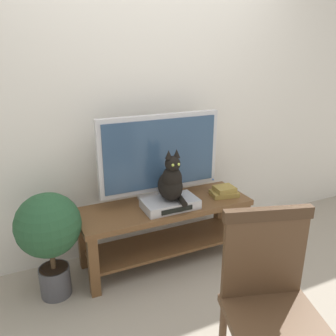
{
  "coord_description": "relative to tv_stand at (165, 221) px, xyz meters",
  "views": [
    {
      "loc": [
        -1.04,
        -1.65,
        1.7
      ],
      "look_at": [
        -0.02,
        0.58,
        0.84
      ],
      "focal_mm": 36.31,
      "sensor_mm": 36.0,
      "label": 1
    }
  ],
  "objects": [
    {
      "name": "tv_stand",
      "position": [
        0.0,
        0.0,
        0.0
      ],
      "size": [
        1.4,
        0.48,
        0.52
      ],
      "color": "brown",
      "rests_on": "ground"
    },
    {
      "name": "potted_plant",
      "position": [
        -0.91,
        -0.06,
        0.15
      ],
      "size": [
        0.45,
        0.45,
        0.79
      ],
      "color": "#47474C",
      "rests_on": "ground"
    },
    {
      "name": "wooden_chair",
      "position": [
        -0.03,
        -1.27,
        0.21
      ],
      "size": [
        0.55,
        0.55,
        1.0
      ],
      "color": "#513823",
      "rests_on": "ground"
    },
    {
      "name": "book_stack",
      "position": [
        0.53,
        -0.05,
        0.19
      ],
      "size": [
        0.25,
        0.19,
        0.08
      ],
      "color": "olive",
      "rests_on": "tv_stand"
    },
    {
      "name": "tv",
      "position": [
        0.0,
        0.1,
        0.53
      ],
      "size": [
        1.01,
        0.2,
        0.71
      ],
      "color": "#B7B7BC",
      "rests_on": "tv_stand"
    },
    {
      "name": "ground_plane",
      "position": [
        0.02,
        -0.63,
        -0.37
      ],
      "size": [
        12.0,
        12.0,
        0.0
      ],
      "primitive_type": "plane",
      "color": "gray"
    },
    {
      "name": "cat",
      "position": [
        0.01,
        -0.09,
        0.38
      ],
      "size": [
        0.19,
        0.3,
        0.42
      ],
      "color": "black",
      "rests_on": "media_box"
    },
    {
      "name": "back_wall",
      "position": [
        0.02,
        0.4,
        1.03
      ],
      "size": [
        7.0,
        0.12,
        2.8
      ],
      "primitive_type": "cube",
      "color": "silver",
      "rests_on": "ground"
    },
    {
      "name": "media_box",
      "position": [
        0.01,
        -0.08,
        0.19
      ],
      "size": [
        0.43,
        0.25,
        0.07
      ],
      "color": "#ADADB2",
      "rests_on": "tv_stand"
    }
  ]
}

